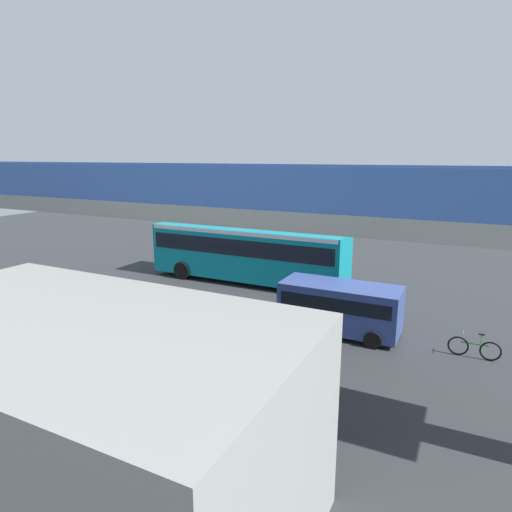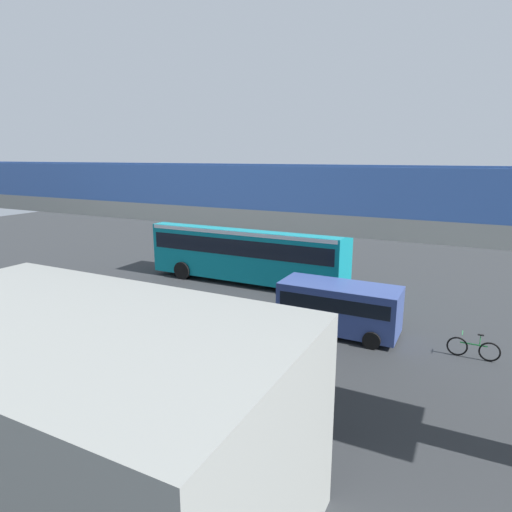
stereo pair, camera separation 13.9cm
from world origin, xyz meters
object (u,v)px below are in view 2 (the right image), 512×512
object	(u,v)px
parked_van	(339,305)
bicycle_green	(473,349)
pedestrian	(307,263)
city_bus	(247,250)
traffic_sign	(255,235)

from	to	relation	value
parked_van	bicycle_green	distance (m)	5.08
bicycle_green	pedestrian	distance (m)	11.69
parked_van	bicycle_green	world-z (taller)	parked_van
city_bus	pedestrian	world-z (taller)	city_bus
bicycle_green	traffic_sign	size ratio (longest dim) A/B	0.63
city_bus	bicycle_green	bearing A→B (deg)	156.88
city_bus	parked_van	distance (m)	8.47
traffic_sign	parked_van	bearing A→B (deg)	132.85
pedestrian	traffic_sign	size ratio (longest dim) A/B	0.64
pedestrian	parked_van	bearing A→B (deg)	119.32
parked_van	pedestrian	size ratio (longest dim) A/B	2.68
city_bus	bicycle_green	world-z (taller)	city_bus
parked_van	traffic_sign	bearing A→B (deg)	-47.15
traffic_sign	bicycle_green	bearing A→B (deg)	145.31
bicycle_green	pedestrian	bearing A→B (deg)	-39.06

